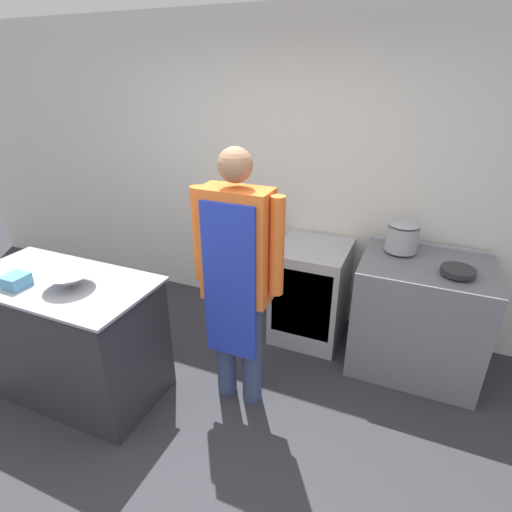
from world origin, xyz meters
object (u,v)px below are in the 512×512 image
(stock_pot, at_px, (402,236))
(fridge_unit, at_px, (311,292))
(person_cook, at_px, (237,271))
(stove, at_px, (418,316))
(mixing_bowl, at_px, (70,279))
(plastic_tub, at_px, (16,281))
(saute_pan, at_px, (458,271))

(stock_pot, bearing_deg, fridge_unit, -175.69)
(person_cook, bearing_deg, stove, 37.36)
(stove, relative_size, mixing_bowl, 2.93)
(fridge_unit, bearing_deg, stock_pot, 4.31)
(mixing_bowl, distance_m, plastic_tub, 0.35)
(saute_pan, bearing_deg, mixing_bowl, -153.36)
(stove, distance_m, fridge_unit, 0.89)
(mixing_bowl, relative_size, saute_pan, 1.38)
(saute_pan, bearing_deg, stock_pot, 147.03)
(fridge_unit, relative_size, person_cook, 0.48)
(fridge_unit, distance_m, saute_pan, 1.22)
(stove, distance_m, saute_pan, 0.55)
(stove, xyz_separation_m, person_cook, (-1.15, -0.87, 0.58))
(person_cook, height_order, mixing_bowl, person_cook)
(stove, bearing_deg, stock_pot, 148.29)
(person_cook, xyz_separation_m, mixing_bowl, (-1.00, -0.42, -0.06))
(stove, xyz_separation_m, saute_pan, (0.19, -0.13, 0.49))
(stove, distance_m, stock_pot, 0.64)
(person_cook, relative_size, plastic_tub, 12.93)
(person_cook, xyz_separation_m, plastic_tub, (-1.32, -0.57, -0.07))
(mixing_bowl, xyz_separation_m, saute_pan, (2.33, 1.17, -0.02))
(fridge_unit, bearing_deg, mixing_bowl, -132.27)
(fridge_unit, bearing_deg, plastic_tub, -136.06)
(person_cook, bearing_deg, saute_pan, 29.20)
(person_cook, bearing_deg, plastic_tub, -156.86)
(mixing_bowl, relative_size, plastic_tub, 2.28)
(plastic_tub, distance_m, stock_pot, 2.75)
(fridge_unit, bearing_deg, stove, -5.13)
(saute_pan, bearing_deg, stove, 145.66)
(stove, bearing_deg, fridge_unit, 174.87)
(person_cook, height_order, plastic_tub, person_cook)
(fridge_unit, xyz_separation_m, mixing_bowl, (-1.25, -1.38, 0.54))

